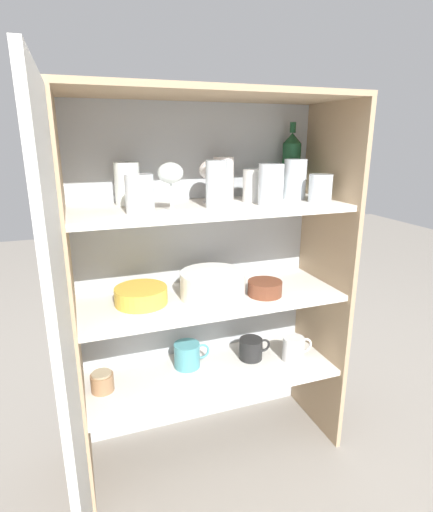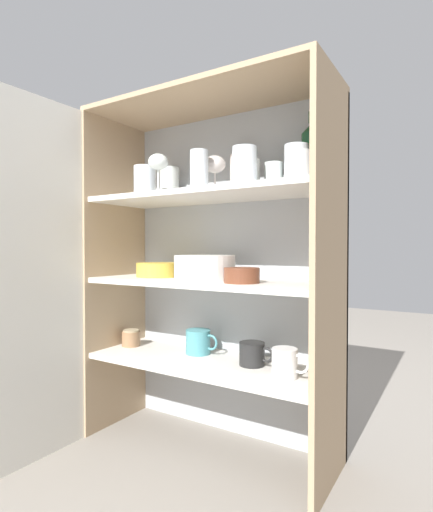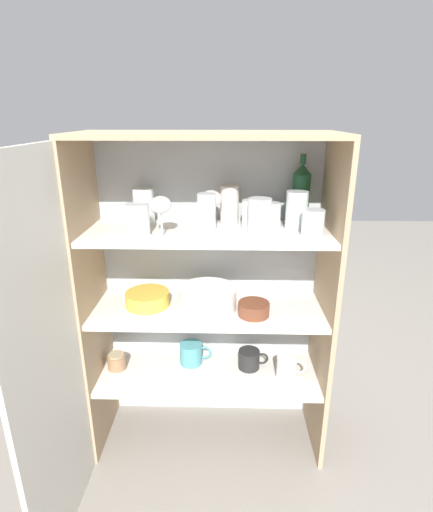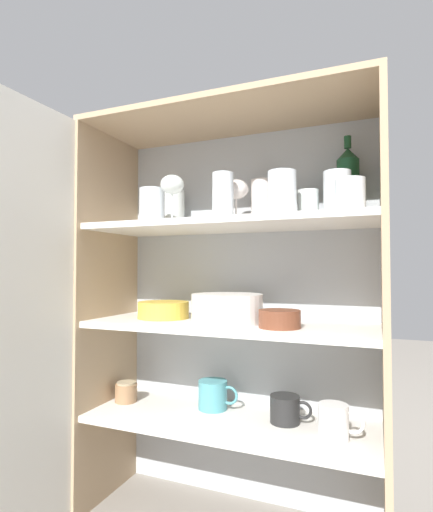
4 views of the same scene
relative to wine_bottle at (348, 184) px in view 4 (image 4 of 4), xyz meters
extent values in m
cube|color=#B2B7BC|center=(-0.36, 0.06, -0.42)|extent=(0.93, 0.02, 1.28)
cube|color=tan|center=(-0.81, -0.11, -0.42)|extent=(0.02, 0.37, 1.28)
cube|color=tan|center=(0.10, -0.11, -0.42)|extent=(0.02, 0.37, 1.28)
cube|color=tan|center=(-0.36, -0.11, 0.22)|extent=(0.93, 0.37, 0.02)
cube|color=silver|center=(-0.36, -0.11, -0.74)|extent=(0.90, 0.33, 0.02)
cube|color=silver|center=(-0.36, -0.11, -0.44)|extent=(0.90, 0.33, 0.02)
cube|color=silver|center=(-0.36, -0.11, -0.13)|extent=(0.90, 0.33, 0.02)
cube|color=silver|center=(-0.82, -0.53, -0.42)|extent=(0.02, 0.47, 1.28)
cylinder|color=white|center=(-0.19, -0.09, -0.06)|extent=(0.07, 0.07, 0.11)
cylinder|color=white|center=(0.02, -0.17, -0.07)|extent=(0.08, 0.08, 0.09)
cylinder|color=white|center=(-0.17, -0.17, -0.05)|extent=(0.08, 0.08, 0.13)
cylinder|color=white|center=(-0.36, -0.16, -0.04)|extent=(0.07, 0.07, 0.15)
cylinder|color=white|center=(-0.61, -0.01, -0.05)|extent=(0.08, 0.08, 0.14)
cylinder|color=white|center=(-0.03, -0.08, -0.05)|extent=(0.08, 0.08, 0.14)
cylinder|color=silver|center=(-0.27, -0.01, -0.04)|extent=(0.07, 0.07, 0.15)
cylinder|color=white|center=(-0.60, -0.18, -0.06)|extent=(0.08, 0.08, 0.11)
cylinder|color=white|center=(-0.11, -0.06, -0.07)|extent=(0.06, 0.06, 0.09)
cylinder|color=silver|center=(-0.34, -0.08, -0.11)|extent=(0.06, 0.06, 0.01)
cylinder|color=silver|center=(-0.34, -0.08, -0.07)|extent=(0.01, 0.01, 0.07)
ellipsoid|color=silver|center=(-0.34, -0.08, -0.01)|extent=(0.08, 0.08, 0.06)
cylinder|color=white|center=(-0.51, -0.21, -0.11)|extent=(0.06, 0.06, 0.01)
cylinder|color=white|center=(-0.51, -0.21, -0.07)|extent=(0.01, 0.01, 0.08)
ellipsoid|color=white|center=(-0.51, -0.21, 0.00)|extent=(0.07, 0.07, 0.06)
cylinder|color=#194728|center=(0.00, 0.00, -0.02)|extent=(0.07, 0.07, 0.19)
cone|color=#194728|center=(0.00, 0.00, 0.09)|extent=(0.07, 0.07, 0.04)
cylinder|color=#194728|center=(0.00, 0.00, 0.13)|extent=(0.02, 0.02, 0.04)
cylinder|color=white|center=(-0.36, -0.13, -0.43)|extent=(0.22, 0.22, 0.01)
cylinder|color=white|center=(-0.36, -0.13, -0.42)|extent=(0.22, 0.22, 0.01)
cylinder|color=white|center=(-0.36, -0.13, -0.41)|extent=(0.22, 0.22, 0.01)
cylinder|color=white|center=(-0.36, -0.13, -0.40)|extent=(0.22, 0.22, 0.01)
cylinder|color=white|center=(-0.36, -0.13, -0.39)|extent=(0.22, 0.22, 0.01)
cylinder|color=white|center=(-0.36, -0.13, -0.38)|extent=(0.22, 0.22, 0.01)
cylinder|color=white|center=(-0.36, -0.13, -0.38)|extent=(0.22, 0.22, 0.01)
cylinder|color=white|center=(-0.36, -0.13, -0.37)|extent=(0.22, 0.22, 0.01)
cylinder|color=white|center=(-0.36, -0.13, -0.36)|extent=(0.22, 0.22, 0.01)
cylinder|color=white|center=(-0.36, -0.13, -0.35)|extent=(0.22, 0.22, 0.01)
cylinder|color=gold|center=(-0.60, -0.10, -0.41)|extent=(0.17, 0.17, 0.06)
torus|color=gold|center=(-0.60, -0.10, -0.38)|extent=(0.17, 0.17, 0.01)
cylinder|color=brown|center=(-0.18, -0.17, -0.41)|extent=(0.12, 0.12, 0.05)
torus|color=brown|center=(-0.18, -0.17, -0.39)|extent=(0.12, 0.12, 0.01)
cylinder|color=teal|center=(-0.43, -0.06, -0.69)|extent=(0.10, 0.10, 0.09)
torus|color=teal|center=(-0.38, -0.06, -0.68)|extent=(0.06, 0.01, 0.06)
cylinder|color=black|center=(-0.18, -0.08, -0.69)|extent=(0.09, 0.09, 0.08)
torus|color=black|center=(-0.13, -0.08, -0.69)|extent=(0.05, 0.01, 0.05)
cylinder|color=white|center=(-0.04, -0.15, -0.69)|extent=(0.08, 0.08, 0.09)
torus|color=white|center=(0.02, -0.15, -0.68)|extent=(0.06, 0.01, 0.06)
cylinder|color=#99704C|center=(-0.75, -0.10, -0.70)|extent=(0.08, 0.08, 0.06)
cylinder|color=tan|center=(-0.75, -0.10, -0.67)|extent=(0.07, 0.07, 0.01)
camera|label=1|loc=(-0.78, -1.34, 0.10)|focal=28.00mm
camera|label=2|loc=(0.45, -1.35, -0.32)|focal=28.00mm
camera|label=3|loc=(-0.28, -1.54, 0.29)|focal=28.00mm
camera|label=4|loc=(0.09, -1.30, -0.27)|focal=28.00mm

